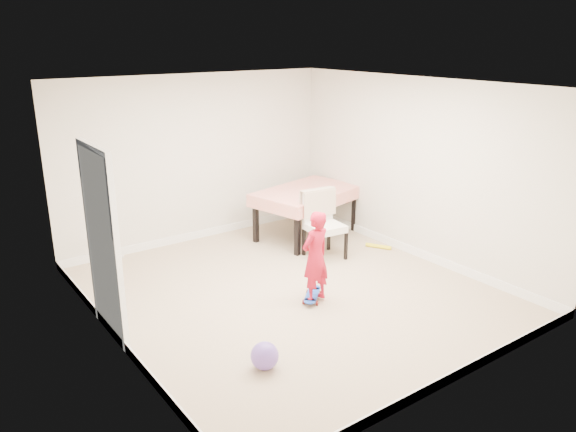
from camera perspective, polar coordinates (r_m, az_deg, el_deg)
ground at (r=7.27m, az=0.28°, el=-7.69°), size 5.00×5.00×0.00m
ceiling at (r=6.58m, az=0.32°, el=13.03°), size 4.50×5.00×0.04m
wall_back at (r=8.87m, az=-9.21°, el=5.72°), size 4.50×0.04×2.60m
wall_front at (r=5.12m, az=16.90°, el=-3.98°), size 4.50×0.04×2.60m
wall_left at (r=5.84m, az=-17.69°, el=-1.34°), size 0.04×5.00×2.60m
wall_right at (r=8.28m, az=12.93°, el=4.62°), size 0.04×5.00×2.60m
door at (r=6.20m, az=-18.28°, el=-2.97°), size 0.11×0.94×2.11m
baseboard_back at (r=9.22m, az=-8.86°, el=-1.81°), size 4.50×0.02×0.12m
baseboard_front at (r=5.68m, az=15.82°, el=-15.70°), size 4.50×0.02×0.12m
baseboard_left at (r=6.34m, az=-16.71°, el=-12.00°), size 0.02×5.00×0.12m
baseboard_right at (r=8.64m, az=12.40°, el=-3.39°), size 0.02×5.00×0.12m
dining_table at (r=9.08m, az=1.90°, el=0.31°), size 1.87×1.40×0.79m
dining_chair at (r=8.18m, az=3.79°, el=-0.94°), size 0.60×0.68×1.00m
skateboard at (r=7.05m, az=2.48°, el=-8.18°), size 0.52×0.50×0.08m
child at (r=6.76m, az=2.79°, el=-4.43°), size 0.45×0.34×1.14m
balloon at (r=5.68m, az=-2.39°, el=-14.01°), size 0.28×0.28×0.28m
foam_toy at (r=8.78m, az=9.17°, el=-3.06°), size 0.25×0.38×0.06m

